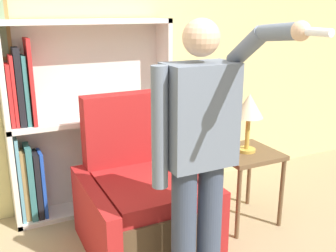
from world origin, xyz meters
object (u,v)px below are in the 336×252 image
person_standing (199,153)px  side_table (246,163)px  table_lamp (249,109)px  bookcase (75,125)px  armchair (141,201)px

person_standing → side_table: 1.16m
person_standing → table_lamp: (0.85, 0.66, 0.02)m
bookcase → person_standing: 1.52m
armchair → side_table: armchair is taller
bookcase → table_lamp: size_ratio=3.46×
bookcase → person_standing: bearing=-75.6°
bookcase → armchair: 0.92m
armchair → side_table: size_ratio=1.79×
bookcase → side_table: bookcase is taller
armchair → side_table: 0.94m
bookcase → table_lamp: (1.22, -0.80, 0.19)m
side_table → table_lamp: table_lamp is taller
person_standing → side_table: bearing=37.9°
person_standing → bookcase: bearing=104.4°
table_lamp → person_standing: bearing=-142.1°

